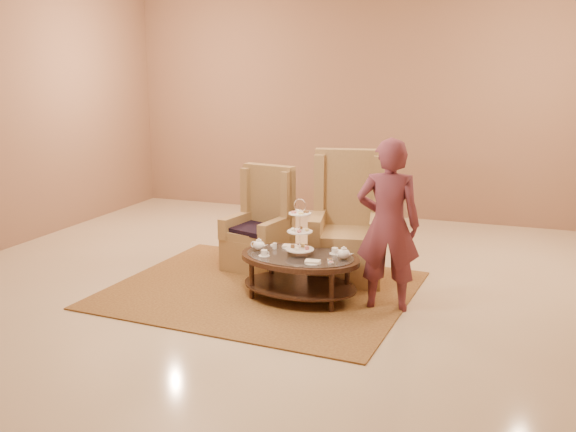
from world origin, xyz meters
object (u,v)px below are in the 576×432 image
at_px(armchair_right, 347,236).
at_px(person, 388,225).
at_px(tea_table, 300,263).
at_px(armchair_left, 261,234).

bearing_deg(armchair_right, person, -63.93).
bearing_deg(armchair_right, tea_table, -118.61).
xyz_separation_m(armchair_left, person, (1.66, -0.81, 0.44)).
bearing_deg(tea_table, armchair_right, 77.27).
bearing_deg(person, armchair_right, -61.54).
height_order(tea_table, armchair_left, armchair_left).
height_order(tea_table, armchair_right, armchair_right).
bearing_deg(tea_table, armchair_left, 136.54).
bearing_deg(armchair_left, person, -15.95).
bearing_deg(tea_table, person, 7.98).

